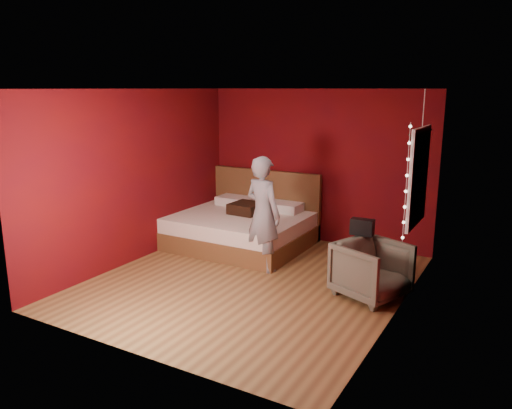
# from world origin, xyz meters

# --- Properties ---
(floor) EXTENTS (4.50, 4.50, 0.00)m
(floor) POSITION_xyz_m (0.00, 0.00, 0.00)
(floor) COLOR olive
(floor) RESTS_ON ground
(room_walls) EXTENTS (4.04, 4.54, 2.62)m
(room_walls) POSITION_xyz_m (0.00, 0.00, 1.68)
(room_walls) COLOR #5E0A09
(room_walls) RESTS_ON ground
(window) EXTENTS (0.05, 0.97, 1.27)m
(window) POSITION_xyz_m (1.97, 0.90, 1.50)
(window) COLOR white
(window) RESTS_ON room_walls
(fairy_lights) EXTENTS (0.04, 0.04, 1.45)m
(fairy_lights) POSITION_xyz_m (1.94, 0.37, 1.50)
(fairy_lights) COLOR silver
(fairy_lights) RESTS_ON room_walls
(bed) EXTENTS (2.14, 1.82, 1.18)m
(bed) POSITION_xyz_m (-0.95, 1.39, 0.31)
(bed) COLOR brown
(bed) RESTS_ON ground
(person) EXTENTS (0.70, 0.56, 1.68)m
(person) POSITION_xyz_m (-0.08, 0.50, 0.84)
(person) COLOR gray
(person) RESTS_ON ground
(armchair) EXTENTS (1.03, 1.02, 0.73)m
(armchair) POSITION_xyz_m (1.60, 0.30, 0.36)
(armchair) COLOR #615E4D
(armchair) RESTS_ON ground
(handbag) EXTENTS (0.30, 0.16, 0.21)m
(handbag) POSITION_xyz_m (1.37, 0.56, 0.84)
(handbag) COLOR black
(handbag) RESTS_ON armchair
(throw_pillow) EXTENTS (0.52, 0.52, 0.18)m
(throw_pillow) POSITION_xyz_m (-0.93, 1.46, 0.62)
(throw_pillow) COLOR black
(throw_pillow) RESTS_ON bed
(hanging_plant) EXTENTS (0.38, 0.33, 0.90)m
(hanging_plant) POSITION_xyz_m (1.87, 1.40, 1.90)
(hanging_plant) COLOR silver
(hanging_plant) RESTS_ON room_walls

